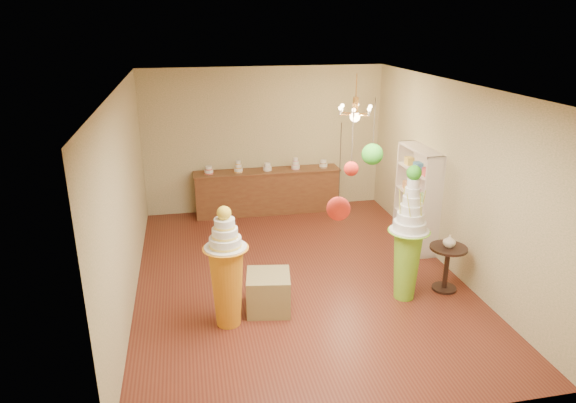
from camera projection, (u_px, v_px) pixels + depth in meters
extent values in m
plane|color=#562317|center=(298.00, 276.00, 8.21)|extent=(6.50, 6.50, 0.00)
plane|color=silver|center=(299.00, 86.00, 7.20)|extent=(6.50, 6.50, 0.00)
cube|color=tan|center=(265.00, 140.00, 10.70)|extent=(5.00, 0.04, 3.00)
cube|color=tan|center=(375.00, 295.00, 4.70)|extent=(5.00, 0.04, 3.00)
cube|color=tan|center=(126.00, 198.00, 7.23)|extent=(0.04, 6.50, 3.00)
cube|color=tan|center=(451.00, 178.00, 8.17)|extent=(0.04, 6.50, 3.00)
cone|color=#76B828|center=(406.00, 265.00, 7.43)|extent=(0.42, 0.42, 1.06)
cylinder|color=silver|center=(409.00, 230.00, 7.24)|extent=(0.57, 0.57, 0.03)
cylinder|color=silver|center=(410.00, 225.00, 7.22)|extent=(0.46, 0.46, 0.12)
cylinder|color=silver|center=(410.00, 217.00, 7.17)|extent=(0.38, 0.38, 0.12)
cylinder|color=silver|center=(411.00, 209.00, 7.13)|extent=(0.31, 0.31, 0.12)
cylinder|color=silver|center=(412.00, 200.00, 7.09)|extent=(0.26, 0.26, 0.12)
cylinder|color=silver|center=(412.00, 192.00, 7.05)|extent=(0.21, 0.21, 0.12)
cylinder|color=silver|center=(413.00, 183.00, 7.01)|extent=(0.17, 0.17, 0.12)
sphere|color=#319720|center=(414.00, 173.00, 6.96)|extent=(0.21, 0.21, 0.21)
cone|color=orange|center=(227.00, 287.00, 6.76)|extent=(0.60, 0.60, 1.11)
cylinder|color=silver|center=(226.00, 247.00, 6.57)|extent=(0.72, 0.72, 0.03)
cylinder|color=silver|center=(225.00, 242.00, 6.55)|extent=(0.54, 0.54, 0.13)
cylinder|color=silver|center=(225.00, 233.00, 6.50)|extent=(0.43, 0.43, 0.13)
cylinder|color=silver|center=(224.00, 223.00, 6.46)|extent=(0.35, 0.35, 0.13)
sphere|color=gold|center=(224.00, 213.00, 6.41)|extent=(0.18, 0.18, 0.18)
cube|color=olive|center=(268.00, 292.00, 7.19)|extent=(0.69, 0.69, 0.55)
cube|color=#5A331C|center=(268.00, 192.00, 10.80)|extent=(3.00, 0.50, 0.90)
cube|color=#5A331C|center=(267.00, 171.00, 10.64)|extent=(3.04, 0.54, 0.03)
cylinder|color=silver|center=(209.00, 170.00, 10.39)|extent=(0.18, 0.18, 0.16)
cylinder|color=silver|center=(238.00, 166.00, 10.49)|extent=(0.18, 0.18, 0.24)
cylinder|color=silver|center=(267.00, 167.00, 10.61)|extent=(0.18, 0.18, 0.16)
cylinder|color=silver|center=(295.00, 163.00, 10.71)|extent=(0.18, 0.18, 0.24)
cylinder|color=silver|center=(323.00, 164.00, 10.83)|extent=(0.18, 0.18, 0.16)
cube|color=beige|center=(425.00, 197.00, 9.10)|extent=(0.04, 1.20, 1.80)
cube|color=beige|center=(414.00, 219.00, 9.21)|extent=(0.30, 1.14, 0.03)
cube|color=beige|center=(416.00, 195.00, 9.06)|extent=(0.30, 1.14, 0.03)
cube|color=beige|center=(419.00, 171.00, 8.91)|extent=(0.30, 1.14, 0.03)
cylinder|color=black|center=(444.00, 288.00, 7.82)|extent=(0.42, 0.42, 0.04)
cylinder|color=black|center=(446.00, 269.00, 7.71)|extent=(0.08, 0.08, 0.69)
cylinder|color=black|center=(449.00, 248.00, 7.59)|extent=(0.63, 0.63, 0.04)
imported|color=beige|center=(449.00, 241.00, 7.55)|extent=(0.24, 0.24, 0.19)
cylinder|color=#382F29|center=(340.00, 167.00, 4.81)|extent=(0.01, 0.01, 0.84)
sphere|color=#B42215|center=(338.00, 209.00, 4.95)|extent=(0.23, 0.23, 0.23)
cylinder|color=#382F29|center=(374.00, 126.00, 6.25)|extent=(0.01, 0.01, 0.70)
sphere|color=#319720|center=(372.00, 154.00, 6.36)|extent=(0.27, 0.27, 0.27)
cylinder|color=#382F29|center=(352.00, 139.00, 5.54)|extent=(0.01, 0.01, 0.67)
sphere|color=#B42215|center=(351.00, 169.00, 5.65)|extent=(0.16, 0.16, 0.16)
cylinder|color=#D2964A|center=(356.00, 88.00, 8.91)|extent=(0.02, 0.02, 0.50)
cylinder|color=#D2964A|center=(356.00, 106.00, 9.01)|extent=(0.10, 0.10, 0.30)
sphere|color=#FFC98C|center=(355.00, 117.00, 9.07)|extent=(0.18, 0.18, 0.18)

